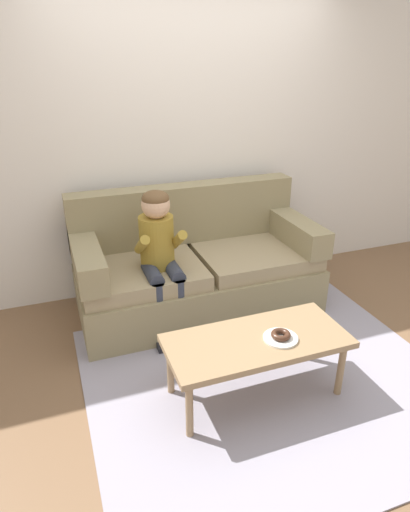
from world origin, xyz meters
TOP-DOWN VIEW (x-y plane):
  - ground at (0.00, 0.00)m, footprint 10.00×10.00m
  - wall_back at (0.00, 1.40)m, footprint 8.00×0.10m
  - area_rug at (0.00, -0.25)m, footprint 2.36×2.05m
  - couch at (-0.13, 0.85)m, footprint 1.95×0.90m
  - coffee_table at (-0.15, -0.32)m, footprint 1.11×0.50m
  - person_child at (-0.49, 0.64)m, footprint 0.34×0.58m
  - plate at (-0.02, -0.38)m, footprint 0.21×0.21m
  - donut at (-0.02, -0.38)m, footprint 0.17×0.17m
  - toy_controller at (0.36, -0.04)m, footprint 0.23×0.09m

SIDE VIEW (x-z plane):
  - ground at x=0.00m, z-range 0.00..0.00m
  - area_rug at x=0.00m, z-range 0.00..0.01m
  - toy_controller at x=0.36m, z-range 0.00..0.05m
  - couch at x=-0.13m, z-range -0.14..0.85m
  - coffee_table at x=-0.15m, z-range 0.17..0.59m
  - plate at x=-0.02m, z-range 0.43..0.44m
  - donut at x=-0.02m, z-range 0.44..0.48m
  - person_child at x=-0.49m, z-range 0.12..1.22m
  - wall_back at x=0.00m, z-range 0.00..2.80m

